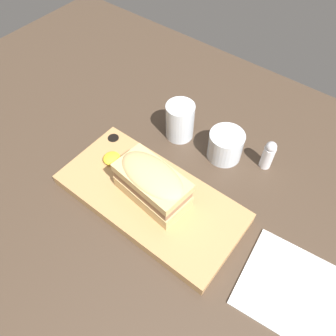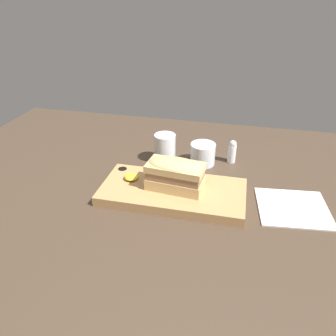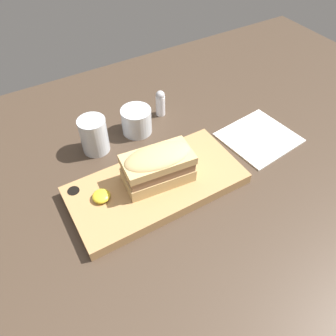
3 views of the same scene
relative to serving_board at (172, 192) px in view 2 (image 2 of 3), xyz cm
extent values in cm
cube|color=#423326|center=(7.34, -2.62, -2.33)|extent=(170.26, 116.90, 2.00)
cube|color=tan|center=(0.08, -0.03, 0.00)|extent=(38.71, 18.61, 2.65)
cylinder|color=black|center=(-16.67, 6.67, 0.73)|extent=(2.61, 2.61, 1.33)
cube|color=tan|center=(0.67, 0.25, 2.88)|extent=(15.61, 9.21, 3.12)
cube|color=#936B4C|center=(0.67, 0.25, 5.53)|extent=(14.98, 8.84, 2.17)
cube|color=tan|center=(0.67, 0.25, 7.55)|extent=(15.61, 9.21, 1.87)
ellipsoid|color=tan|center=(0.67, 0.25, 8.33)|extent=(15.29, 9.03, 2.81)
ellipsoid|color=yellow|center=(-12.20, 1.67, 2.09)|extent=(3.83, 3.83, 1.53)
cylinder|color=silver|center=(-6.64, 19.09, 3.28)|extent=(6.73, 6.73, 9.23)
cylinder|color=silver|center=(-6.64, 19.09, 0.95)|extent=(5.92, 5.92, 4.15)
cylinder|color=silver|center=(5.41, 20.19, 2.08)|extent=(7.89, 7.89, 6.82)
cylinder|color=#33050F|center=(5.41, 20.19, 0.89)|extent=(7.10, 7.10, 4.04)
cube|color=white|center=(31.53, 1.41, -1.13)|extent=(19.34, 18.19, 0.40)
cylinder|color=white|center=(14.38, 23.34, 1.63)|extent=(2.59, 2.59, 5.91)
sphere|color=#B7B7BC|center=(14.38, 23.34, 5.04)|extent=(2.46, 2.46, 2.46)
camera|label=1|loc=(25.06, -26.07, 57.84)|focal=35.00mm
camera|label=2|loc=(15.41, -72.23, 49.71)|focal=35.00mm
camera|label=3|loc=(-21.71, -41.88, 56.07)|focal=35.00mm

